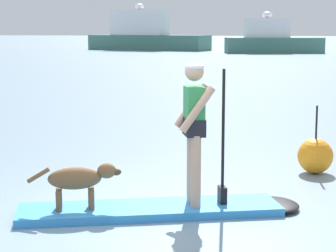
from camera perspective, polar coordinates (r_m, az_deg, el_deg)
The scene contains 7 objects.
ground_plane at distance 7.43m, azimuth -1.69°, elevation -8.04°, with size 400.00×400.00×0.00m, color gray.
paddleboard at distance 7.44m, azimuth 0.06°, elevation -7.60°, with size 3.39×1.85×0.10m.
person_paddler at distance 7.27m, azimuth 2.52°, elevation 0.32°, with size 0.68×0.59×1.69m.
dog at distance 7.27m, azimuth -8.13°, elevation -4.84°, with size 1.03×0.46×0.53m.
moored_boat_starboard at distance 65.63m, azimuth -2.08°, elevation 8.30°, with size 13.27×6.38×4.80m.
moored_boat_far_starboard at distance 58.07m, azimuth 9.46°, elevation 7.76°, with size 9.14×4.92×3.75m.
marker_buoy at distance 9.66m, azimuth 13.32°, elevation -2.67°, with size 0.53×0.53×1.03m.
Camera 1 is at (1.75, -6.89, 2.16)m, focal length 66.63 mm.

